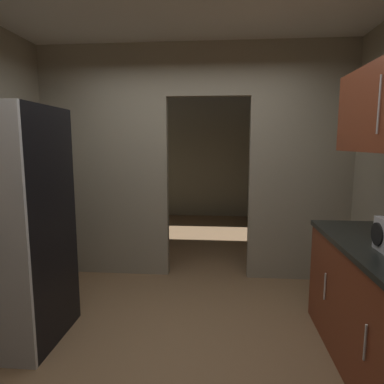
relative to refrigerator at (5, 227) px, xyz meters
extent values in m
plane|color=brown|center=(1.39, -0.13, -0.95)|extent=(20.00, 20.00, 0.00)
cube|color=gray|center=(0.32, 1.51, 0.42)|extent=(1.51, 0.12, 2.73)
cube|color=gray|center=(2.63, 1.51, 0.42)|extent=(1.16, 0.12, 2.73)
cube|color=gray|center=(1.56, 1.51, 1.49)|extent=(0.97, 0.12, 0.59)
cube|color=gray|center=(1.39, 4.97, 0.42)|extent=(3.64, 0.10, 2.73)
cube|color=gray|center=(-0.39, 3.24, 0.42)|extent=(0.10, 3.47, 2.73)
cube|color=gray|center=(3.16, 3.24, 0.42)|extent=(0.10, 3.47, 2.73)
cube|color=black|center=(0.00, 0.02, 0.00)|extent=(0.83, 0.74, 1.89)
cylinder|color=#B7BABC|center=(2.55, -0.62, -0.47)|extent=(0.01, 0.01, 0.22)
cylinder|color=#B7BABC|center=(2.55, 0.15, -0.47)|extent=(0.01, 0.01, 0.22)
cylinder|color=#B7BABC|center=(2.70, -0.23, 0.90)|extent=(0.01, 0.01, 0.36)
cylinder|color=black|center=(2.74, -0.24, 0.07)|extent=(0.01, 0.15, 0.15)
camera|label=1|loc=(1.72, -2.49, 0.66)|focal=31.62mm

